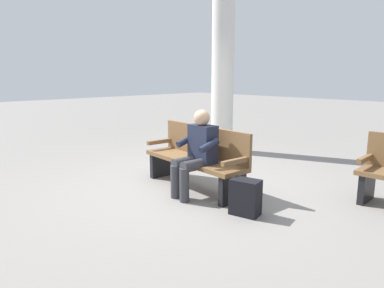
{
  "coord_description": "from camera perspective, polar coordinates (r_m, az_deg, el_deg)",
  "views": [
    {
      "loc": [
        -3.56,
        3.42,
        1.64
      ],
      "look_at": [
        -0.13,
        0.15,
        0.7
      ],
      "focal_mm": 32.81,
      "sensor_mm": 36.0,
      "label": 1
    }
  ],
  "objects": [
    {
      "name": "bench_near",
      "position": [
        5.12,
        0.83,
        -2.12
      ],
      "size": [
        1.83,
        0.62,
        0.9
      ],
      "rotation": [
        0.0,
        0.0,
        -0.08
      ],
      "color": "brown",
      "rests_on": "ground"
    },
    {
      "name": "support_pillar",
      "position": [
        7.58,
        5.01,
        11.79
      ],
      "size": [
        0.47,
        0.47,
        3.44
      ],
      "primitive_type": "cylinder",
      "color": "silver",
      "rests_on": "ground"
    },
    {
      "name": "ground_plane",
      "position": [
        5.21,
        0.21,
        -7.15
      ],
      "size": [
        40.0,
        40.0,
        0.0
      ],
      "primitive_type": "plane",
      "color": "gray"
    },
    {
      "name": "backpack",
      "position": [
        4.25,
        8.71,
        -8.56
      ],
      "size": [
        0.38,
        0.32,
        0.43
      ],
      "rotation": [
        0.0,
        0.0,
        3.37
      ],
      "color": "black",
      "rests_on": "ground"
    },
    {
      "name": "person_seated",
      "position": [
        4.74,
        0.74,
        -1.11
      ],
      "size": [
        0.59,
        0.6,
        1.18
      ],
      "rotation": [
        0.0,
        0.0,
        -0.08
      ],
      "color": "#1E2338",
      "rests_on": "ground"
    }
  ]
}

